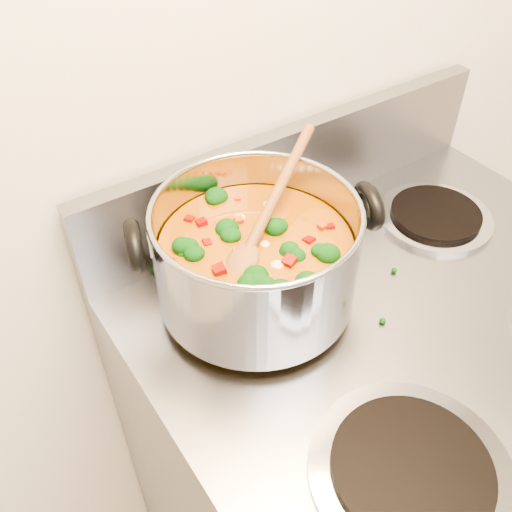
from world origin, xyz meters
The scene contains 4 objects.
electric_range centered at (-0.05, 1.16, 0.47)m, with size 0.77×0.69×1.08m.
stockpot centered at (-0.23, 1.32, 1.01)m, with size 0.34×0.28×0.17m.
wooden_spoon centered at (-0.22, 1.33, 1.05)m, with size 0.25×0.16×0.10m.
cooktop_crumbs centered at (-0.18, 1.36, 0.92)m, with size 0.35×0.31×0.01m.
Camera 1 is at (-0.54, 0.85, 1.54)m, focal length 40.00 mm.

